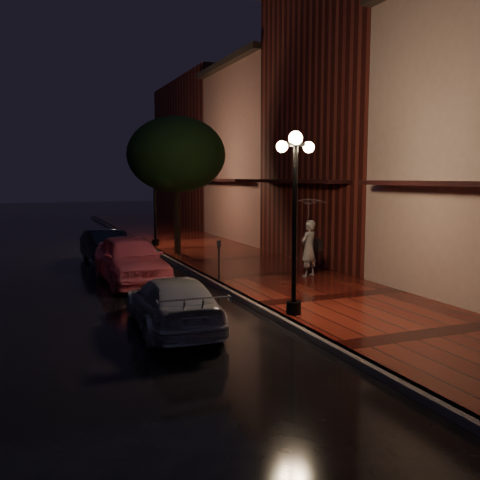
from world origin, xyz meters
name	(u,v)px	position (x,y,z in m)	size (l,w,h in m)	color
ground	(211,283)	(0.00, 0.00, 0.00)	(120.00, 120.00, 0.00)	black
sidewalk	(273,276)	(2.25, 0.00, 0.07)	(4.50, 60.00, 0.15)	#420F0B
curb	(211,281)	(0.00, 0.00, 0.07)	(0.25, 60.00, 0.15)	#595451
storefront_mid	(360,124)	(7.00, 2.00, 5.50)	(5.00, 8.00, 11.00)	#511914
storefront_far	(272,156)	(7.00, 10.00, 4.50)	(5.00, 8.00, 9.00)	#8C5951
storefront_extra	(210,154)	(7.00, 20.00, 5.00)	(5.00, 12.00, 10.00)	#511914
streetlamp_near	(295,212)	(0.35, -5.00, 2.60)	(0.96, 0.36, 4.31)	black
streetlamp_far	(155,194)	(0.35, 9.00, 2.60)	(0.96, 0.36, 4.31)	black
street_tree	(177,157)	(0.61, 5.99, 4.24)	(4.16, 4.16, 5.80)	black
pink_car	(131,259)	(-2.37, 0.97, 0.78)	(1.85, 4.60, 1.57)	#ED6175
navy_car	(107,246)	(-2.43, 5.54, 0.65)	(1.37, 3.93, 1.29)	black
silver_car	(173,303)	(-2.53, -4.66, 0.60)	(1.68, 4.13, 1.20)	#A9AAB1
woman_with_umbrella	(309,224)	(3.09, -0.90, 1.87)	(1.08, 1.10, 2.61)	silver
parking_meter	(219,256)	(0.15, -0.38, 0.92)	(0.13, 0.11, 1.28)	black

